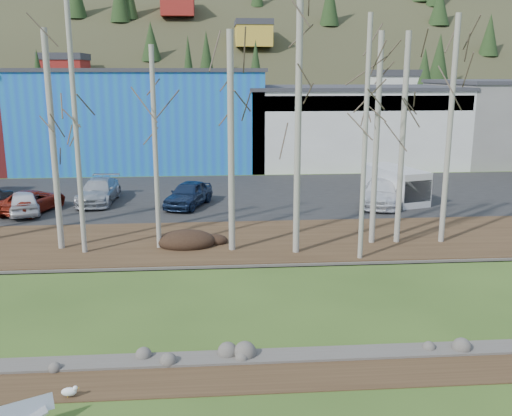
{
  "coord_description": "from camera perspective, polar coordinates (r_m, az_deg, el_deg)",
  "views": [
    {
      "loc": [
        -0.24,
        -11.77,
        8.02
      ],
      "look_at": [
        1.57,
        11.22,
        2.5
      ],
      "focal_mm": 40.0,
      "sensor_mm": 36.0,
      "label": 1
    }
  ],
  "objects": [
    {
      "name": "car_0",
      "position": [
        34.9,
        -22.19,
        0.57
      ],
      "size": [
        2.8,
        4.38,
        1.39
      ],
      "primitive_type": "imported",
      "rotation": [
        0.0,
        0.0,
        3.45
      ],
      "color": "white",
      "rests_on": "parking_lot"
    },
    {
      "name": "birch_5",
      "position": [
        25.75,
        -10.03,
        5.74
      ],
      "size": [
        0.22,
        0.22,
        9.01
      ],
      "color": "#A8A597",
      "rests_on": "far_bank"
    },
    {
      "name": "dirt_mound",
      "position": [
        26.72,
        -6.97,
        -3.18
      ],
      "size": [
        2.69,
        1.9,
        0.53
      ],
      "primitive_type": "ellipsoid",
      "color": "black",
      "rests_on": "far_bank"
    },
    {
      "name": "building_white",
      "position": [
        52.41,
        9.11,
        8.25
      ],
      "size": [
        18.36,
        12.24,
        6.8
      ],
      "color": "beige",
      "rests_on": "ground"
    },
    {
      "name": "hillside",
      "position": [
        96.24,
        -4.6,
        19.07
      ],
      "size": [
        160.0,
        72.0,
        35.0
      ],
      "primitive_type": null,
      "color": "#2E2C1A",
      "rests_on": "ground"
    },
    {
      "name": "building_blue",
      "position": [
        51.24,
        -11.09,
        8.89
      ],
      "size": [
        20.4,
        12.24,
        8.3
      ],
      "color": "#1A6FB5",
      "rests_on": "ground"
    },
    {
      "name": "dirt_strip",
      "position": [
        16.01,
        -3.18,
        -16.55
      ],
      "size": [
        80.0,
        1.8,
        0.03
      ],
      "primitive_type": "cube",
      "color": "#382616",
      "rests_on": "ground"
    },
    {
      "name": "car_5",
      "position": [
        35.42,
        12.39,
        1.56
      ],
      "size": [
        3.71,
        5.68,
        1.53
      ],
      "primitive_type": "imported",
      "rotation": [
        0.0,
        0.0,
        -0.32
      ],
      "color": "white",
      "rests_on": "parking_lot"
    },
    {
      "name": "near_bank_rocks",
      "position": [
        16.89,
        -3.26,
        -14.9
      ],
      "size": [
        80.0,
        0.8,
        0.5
      ],
      "primitive_type": null,
      "color": "#47423D",
      "rests_on": "ground"
    },
    {
      "name": "river",
      "position": [
        20.59,
        -3.53,
        -9.48
      ],
      "size": [
        80.0,
        8.0,
        0.9
      ],
      "primitive_type": null,
      "color": "#141C31",
      "rests_on": "ground"
    },
    {
      "name": "birch_3",
      "position": [
        25.67,
        -17.62,
        8.3
      ],
      "size": [
        0.22,
        0.22,
        11.68
      ],
      "color": "#A8A597",
      "rests_on": "far_bank"
    },
    {
      "name": "birch_7",
      "position": [
        24.61,
        4.22,
        8.13
      ],
      "size": [
        0.28,
        0.28,
        11.2
      ],
      "color": "#A8A597",
      "rests_on": "far_bank"
    },
    {
      "name": "van_white",
      "position": [
        36.51,
        13.87,
        2.26
      ],
      "size": [
        3.25,
        5.11,
        2.08
      ],
      "rotation": [
        0.0,
        0.0,
        0.29
      ],
      "color": "silver",
      "rests_on": "parking_lot"
    },
    {
      "name": "parking_lot",
      "position": [
        37.62,
        -4.04,
        1.23
      ],
      "size": [
        80.0,
        14.0,
        0.14
      ],
      "primitive_type": "cube",
      "color": "black",
      "rests_on": "ground"
    },
    {
      "name": "birch_4",
      "position": [
        25.0,
        -2.51,
        6.4
      ],
      "size": [
        0.29,
        0.29,
        9.6
      ],
      "color": "#A8A597",
      "rests_on": "far_bank"
    },
    {
      "name": "birch_8",
      "position": [
        27.04,
        14.43,
        6.55
      ],
      "size": [
        0.26,
        0.26,
        9.63
      ],
      "color": "#A8A597",
      "rests_on": "far_bank"
    },
    {
      "name": "birch_9",
      "position": [
        27.64,
        18.78,
        7.19
      ],
      "size": [
        0.25,
        0.25,
        10.38
      ],
      "color": "#A8A597",
      "rests_on": "far_bank"
    },
    {
      "name": "birch_2",
      "position": [
        26.75,
        -19.64,
        6.19
      ],
      "size": [
        0.27,
        0.27,
        9.69
      ],
      "color": "#A8A597",
      "rests_on": "far_bank"
    },
    {
      "name": "car_4",
      "position": [
        34.38,
        -6.76,
        1.4
      ],
      "size": [
        3.21,
        4.75,
        1.5
      ],
      "primitive_type": "imported",
      "rotation": [
        0.0,
        0.0,
        -0.36
      ],
      "color": "#162644",
      "rests_on": "parking_lot"
    },
    {
      "name": "far_bank_rocks",
      "position": [
        24.42,
        -3.72,
        -5.74
      ],
      "size": [
        80.0,
        0.8,
        0.46
      ],
      "primitive_type": null,
      "color": "#47423D",
      "rests_on": "ground"
    },
    {
      "name": "birch_6",
      "position": [
        24.18,
        10.84,
        6.59
      ],
      "size": [
        0.2,
        0.2,
        10.16
      ],
      "color": "#A8A597",
      "rests_on": "far_bank"
    },
    {
      "name": "far_bank",
      "position": [
        27.44,
        -3.82,
        -3.4
      ],
      "size": [
        80.0,
        7.0,
        0.15
      ],
      "primitive_type": "cube",
      "color": "#382616",
      "rests_on": "ground"
    },
    {
      "name": "seagull",
      "position": [
        15.78,
        -18.15,
        -17.04
      ],
      "size": [
        0.47,
        0.22,
        0.33
      ],
      "rotation": [
        0.0,
        0.0,
        -0.02
      ],
      "color": "gold",
      "rests_on": "ground"
    },
    {
      "name": "car_3",
      "position": [
        36.45,
        -15.46,
        1.65
      ],
      "size": [
        2.23,
        5.09,
        1.45
      ],
      "primitive_type": "imported",
      "rotation": [
        0.0,
        0.0,
        -0.04
      ],
      "color": "#ACAFB4",
      "rests_on": "parking_lot"
    },
    {
      "name": "car_2",
      "position": [
        35.3,
        -21.47,
        0.68
      ],
      "size": [
        3.35,
        5.03,
        1.28
      ],
      "primitive_type": "imported",
      "rotation": [
        0.0,
        0.0,
        2.85
      ],
      "color": "maroon",
      "rests_on": "parking_lot"
    },
    {
      "name": "birch_11",
      "position": [
        26.67,
        11.95,
        6.59
      ],
      "size": [
        0.26,
        0.26,
        9.63
      ],
      "color": "#A8A597",
      "rests_on": "far_bank"
    }
  ]
}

